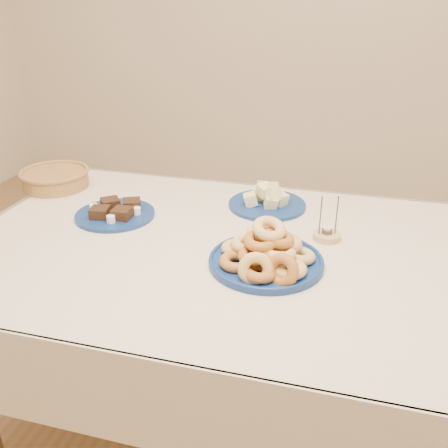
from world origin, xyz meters
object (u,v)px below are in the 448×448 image
Objects in this scene: candle_holder at (327,235)px; donut_platter at (267,254)px; brownie_plate at (115,213)px; melon_plate at (267,200)px; dining_table at (228,275)px; wicker_basket at (55,178)px.

donut_platter is at bearing -124.84° from candle_holder.
brownie_plate is 0.73m from candle_holder.
melon_plate is at bearing 138.26° from candle_holder.
brownie_plate is at bearing -178.43° from candle_holder.
dining_table is at bearing -14.28° from brownie_plate.
wicker_basket reaches higher than dining_table.
donut_platter is at bearing -19.19° from brownie_plate.
donut_platter is 2.42× the size of candle_holder.
brownie_plate is 1.22× the size of wicker_basket.
brownie_plate is 0.42m from wicker_basket.
brownie_plate is (-0.44, 0.11, 0.12)m from dining_table.
wicker_basket is (-0.81, 0.32, 0.15)m from dining_table.
donut_platter is 0.27m from candle_holder.
candle_holder reaches higher than wicker_basket.
donut_platter is 1.10× the size of melon_plate.
donut_platter is 1.03× the size of brownie_plate.
melon_plate is (-0.08, 0.43, -0.01)m from donut_platter.
donut_platter reaches higher than wicker_basket.
melon_plate is at bearing 80.36° from dining_table.
donut_platter is at bearing -32.96° from dining_table.
donut_platter is 0.44m from melon_plate.
brownie_plate is at bearing 165.72° from dining_table.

